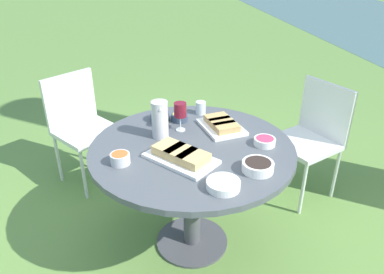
{
  "coord_description": "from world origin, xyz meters",
  "views": [
    {
      "loc": [
        1.87,
        -0.36,
        1.81
      ],
      "look_at": [
        0.0,
        0.0,
        0.8
      ],
      "focal_mm": 35.0,
      "sensor_mm": 36.0,
      "label": 1
    }
  ],
  "objects": [
    {
      "name": "handbag",
      "position": [
        -0.94,
        0.7,
        0.13
      ],
      "size": [
        0.3,
        0.14,
        0.37
      ],
      "color": "brown",
      "rests_on": "ground_plane"
    },
    {
      "name": "chair_near_left",
      "position": [
        -0.43,
        1.01,
        0.52
      ],
      "size": [
        0.57,
        0.56,
        0.89
      ],
      "color": "silver",
      "rests_on": "ground_plane"
    },
    {
      "name": "cup_water_near",
      "position": [
        -0.44,
        0.15,
        0.79
      ],
      "size": [
        0.07,
        0.07,
        0.09
      ],
      "color": "silver",
      "rests_on": "dining_table"
    },
    {
      "name": "bowl_fries",
      "position": [
        -0.36,
        -0.02,
        0.77
      ],
      "size": [
        0.11,
        0.11,
        0.05
      ],
      "color": "#334256",
      "rests_on": "dining_table"
    },
    {
      "name": "bowl_olives",
      "position": [
        0.32,
        0.29,
        0.77
      ],
      "size": [
        0.17,
        0.17,
        0.05
      ],
      "color": "white",
      "rests_on": "dining_table"
    },
    {
      "name": "platter_charcuterie",
      "position": [
        -0.19,
        0.23,
        0.77
      ],
      "size": [
        0.34,
        0.28,
        0.06
      ],
      "color": "white",
      "rests_on": "dining_table"
    },
    {
      "name": "water_pitcher",
      "position": [
        -0.16,
        -0.17,
        0.86
      ],
      "size": [
        0.11,
        0.1,
        0.23
      ],
      "color": "silver",
      "rests_on": "dining_table"
    },
    {
      "name": "dining_table",
      "position": [
        0.0,
        0.0,
        0.63
      ],
      "size": [
        1.2,
        1.2,
        0.74
      ],
      "color": "#4C4C51",
      "rests_on": "ground_plane"
    },
    {
      "name": "chair_near_right",
      "position": [
        -0.97,
        -0.73,
        0.52
      ],
      "size": [
        0.6,
        0.6,
        0.89
      ],
      "color": "silver",
      "rests_on": "ground_plane"
    },
    {
      "name": "bowl_roasted_veg",
      "position": [
        0.11,
        -0.41,
        0.78
      ],
      "size": [
        0.11,
        0.11,
        0.06
      ],
      "color": "silver",
      "rests_on": "dining_table"
    },
    {
      "name": "ground_plane",
      "position": [
        0.0,
        0.0,
        0.0
      ],
      "size": [
        40.0,
        40.0,
        0.0
      ],
      "primitive_type": "plane",
      "color": "#668E42"
    },
    {
      "name": "bowl_dip_red",
      "position": [
        0.07,
        0.42,
        0.77
      ],
      "size": [
        0.13,
        0.13,
        0.04
      ],
      "color": "white",
      "rests_on": "dining_table"
    },
    {
      "name": "wine_glass",
      "position": [
        -0.22,
        -0.03,
        0.88
      ],
      "size": [
        0.08,
        0.08,
        0.19
      ],
      "color": "silver",
      "rests_on": "dining_table"
    },
    {
      "name": "bowl_salad",
      "position": [
        -0.39,
        -0.14,
        0.78
      ],
      "size": [
        0.13,
        0.13,
        0.06
      ],
      "color": "#334256",
      "rests_on": "dining_table"
    },
    {
      "name": "bowl_dip_cream",
      "position": [
        0.44,
        0.07,
        0.77
      ],
      "size": [
        0.17,
        0.17,
        0.04
      ],
      "color": "white",
      "rests_on": "dining_table"
    },
    {
      "name": "platter_bread_main",
      "position": [
        0.14,
        -0.09,
        0.77
      ],
      "size": [
        0.44,
        0.42,
        0.07
      ],
      "color": "white",
      "rests_on": "dining_table"
    }
  ]
}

